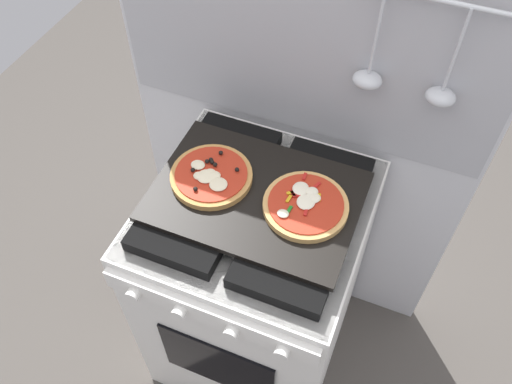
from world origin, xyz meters
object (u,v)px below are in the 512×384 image
(pizza_left, at_px, (211,176))
(pizza_right, at_px, (306,205))
(stove, at_px, (256,282))
(baking_tray, at_px, (256,196))

(pizza_left, relative_size, pizza_right, 1.00)
(stove, bearing_deg, pizza_right, 3.90)
(stove, distance_m, pizza_left, 0.50)
(pizza_right, bearing_deg, stove, -176.10)
(baking_tray, relative_size, pizza_left, 2.45)
(baking_tray, xyz_separation_m, pizza_right, (0.13, 0.01, 0.02))
(pizza_left, distance_m, pizza_right, 0.26)
(stove, xyz_separation_m, pizza_right, (0.13, 0.01, 0.48))
(stove, distance_m, pizza_right, 0.50)
(stove, bearing_deg, baking_tray, 90.00)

